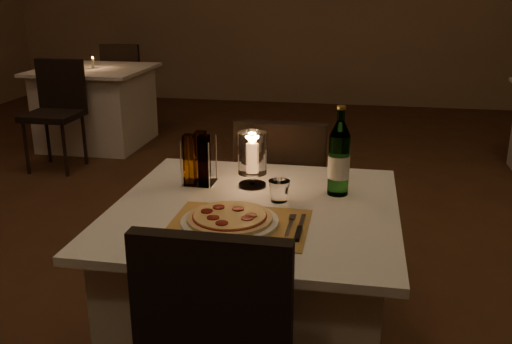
% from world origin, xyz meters
% --- Properties ---
extents(floor, '(8.00, 10.00, 0.02)m').
position_xyz_m(floor, '(0.00, 0.00, -0.01)').
color(floor, '#4C2C18').
rests_on(floor, ground).
extents(main_table, '(1.00, 1.00, 0.74)m').
position_xyz_m(main_table, '(0.28, -0.56, 0.37)').
color(main_table, silver).
rests_on(main_table, ground).
extents(chair_far, '(0.42, 0.42, 0.90)m').
position_xyz_m(chair_far, '(0.28, 0.15, 0.55)').
color(chair_far, black).
rests_on(chair_far, ground).
extents(placemat, '(0.45, 0.34, 0.00)m').
position_xyz_m(placemat, '(0.26, -0.74, 0.74)').
color(placemat, '#AD823C').
rests_on(placemat, main_table).
extents(plate, '(0.32, 0.32, 0.01)m').
position_xyz_m(plate, '(0.23, -0.74, 0.75)').
color(plate, white).
rests_on(plate, placemat).
extents(pizza, '(0.28, 0.28, 0.02)m').
position_xyz_m(pizza, '(0.23, -0.74, 0.77)').
color(pizza, '#D8B77F').
rests_on(pizza, plate).
extents(fork, '(0.02, 0.18, 0.00)m').
position_xyz_m(fork, '(0.43, -0.71, 0.75)').
color(fork, silver).
rests_on(fork, placemat).
extents(knife, '(0.02, 0.22, 0.01)m').
position_xyz_m(knife, '(0.46, -0.77, 0.75)').
color(knife, black).
rests_on(knife, placemat).
extents(tumbler, '(0.08, 0.08, 0.08)m').
position_xyz_m(tumbler, '(0.36, -0.50, 0.78)').
color(tumbler, white).
rests_on(tumbler, main_table).
extents(water_bottle, '(0.08, 0.08, 0.33)m').
position_xyz_m(water_bottle, '(0.56, -0.39, 0.88)').
color(water_bottle, '#5AA056').
rests_on(water_bottle, main_table).
extents(hurricane_candle, '(0.11, 0.11, 0.22)m').
position_xyz_m(hurricane_candle, '(0.23, -0.36, 0.87)').
color(hurricane_candle, white).
rests_on(hurricane_candle, main_table).
extents(cruet_caddy, '(0.12, 0.12, 0.21)m').
position_xyz_m(cruet_caddy, '(0.03, -0.38, 0.84)').
color(cruet_caddy, white).
rests_on(cruet_caddy, main_table).
extents(neighbor_table_left, '(1.00, 1.00, 0.74)m').
position_xyz_m(neighbor_table_left, '(-1.86, 2.60, 0.37)').
color(neighbor_table_left, silver).
rests_on(neighbor_table_left, ground).
extents(neighbor_chair_la, '(0.42, 0.42, 0.90)m').
position_xyz_m(neighbor_chair_la, '(-1.86, 1.89, 0.55)').
color(neighbor_chair_la, black).
rests_on(neighbor_chair_la, ground).
extents(neighbor_chair_lb, '(0.42, 0.42, 0.90)m').
position_xyz_m(neighbor_chair_lb, '(-1.86, 3.32, 0.55)').
color(neighbor_chair_lb, black).
rests_on(neighbor_chair_lb, ground).
extents(neighbor_candle_left, '(0.03, 0.03, 0.11)m').
position_xyz_m(neighbor_candle_left, '(-1.86, 2.60, 0.79)').
color(neighbor_candle_left, white).
rests_on(neighbor_candle_left, neighbor_table_left).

